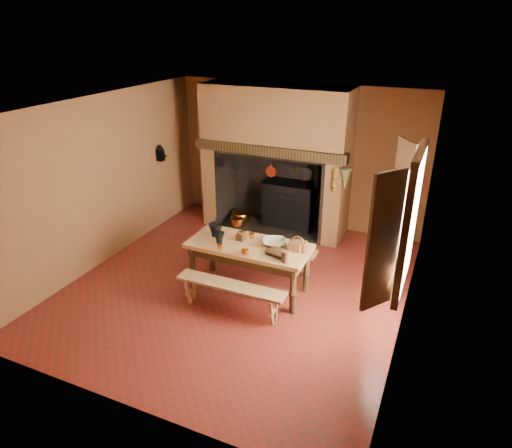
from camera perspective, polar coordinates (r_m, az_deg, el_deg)
The scene contains 28 objects.
floor at distance 7.36m, azimuth -2.11°, elevation -7.53°, with size 5.50×5.50×0.00m, color maroon.
ceiling at distance 6.35m, azimuth -2.51°, elevation 14.48°, with size 5.50×5.50×0.00m, color silver.
back_wall at distance 9.15m, azimuth 5.31°, elevation 8.47°, with size 5.00×0.02×2.80m, color brown.
wall_left at distance 8.08m, azimuth -18.53°, elevation 5.15°, with size 0.02×5.50×2.80m, color brown.
wall_right at distance 6.14m, azimuth 19.21°, elevation -0.96°, with size 0.02×5.50×2.80m, color brown.
wall_front at distance 4.69m, azimuth -17.28°, elevation -8.91°, with size 5.00×0.02×2.80m, color brown.
chimney_breast at distance 8.74m, azimuth 2.57°, elevation 10.59°, with size 2.95×0.96×2.80m.
iron_range at distance 9.18m, azimuth 4.23°, elevation 2.53°, with size 1.12×0.55×1.60m.
hearth_pans at distance 9.50m, azimuth -2.04°, elevation 0.80°, with size 0.51×0.62×0.20m.
hanging_pans at distance 8.43m, azimuth 1.02°, elevation 6.90°, with size 1.92×0.29×0.27m.
onion_string at distance 8.02m, azimuth 9.85°, elevation 5.41°, with size 0.12×0.10×0.46m, color #B27520, non-canonical shape.
herb_bunch at distance 7.97m, azimuth 11.13°, elevation 5.56°, with size 0.20×0.20×0.35m, color brown.
window at distance 5.66m, azimuth 17.69°, elevation 0.45°, with size 0.39×1.75×1.76m.
wall_coffee_mill at distance 9.15m, azimuth -11.87°, elevation 8.82°, with size 0.23×0.16×0.31m.
work_table at distance 6.88m, azimuth -0.87°, elevation -3.48°, with size 1.84×0.82×0.80m.
bench_front at distance 6.56m, azimuth -3.18°, elevation -8.40°, with size 1.63×0.28×0.46m.
bench_back at distance 7.59m, azimuth 1.32°, elevation -3.34°, with size 1.70×0.30×0.48m.
mortar_large at distance 7.07m, azimuth -5.14°, elevation -0.64°, with size 0.20×0.20×0.34m.
mortar_small at distance 6.86m, azimuth -4.62°, elevation -1.62°, with size 0.16×0.16×0.28m.
coffee_grinder at distance 6.92m, azimuth -1.92°, elevation -1.52°, with size 0.15×0.11×0.18m.
brass_mug_a at distance 6.67m, azimuth -4.52°, elevation -2.88°, with size 0.08×0.08×0.09m, color orange.
brass_mug_b at distance 6.99m, azimuth -0.54°, elevation -1.46°, with size 0.08×0.08×0.08m, color orange.
mixing_bowl at distance 6.78m, azimuth 2.25°, elevation -2.35°, with size 0.35×0.35×0.09m, color #BBB790.
stoneware_crock at distance 6.33m, azimuth 3.80°, elevation -4.04°, with size 0.13×0.13×0.17m, color brown.
glass_jar at distance 6.59m, azimuth 5.60°, elevation -3.06°, with size 0.08×0.08×0.13m, color beige.
wicker_basket at distance 6.64m, azimuth 5.20°, elevation -2.72°, with size 0.26×0.20×0.24m.
wooden_tray at distance 6.53m, azimuth 2.77°, elevation -3.65°, with size 0.31×0.22×0.05m, color #311A0F.
brass_cup at distance 6.51m, azimuth -1.37°, elevation -3.55°, with size 0.11×0.11×0.09m, color orange.
Camera 1 is at (2.76, -5.61, 3.88)m, focal length 32.00 mm.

